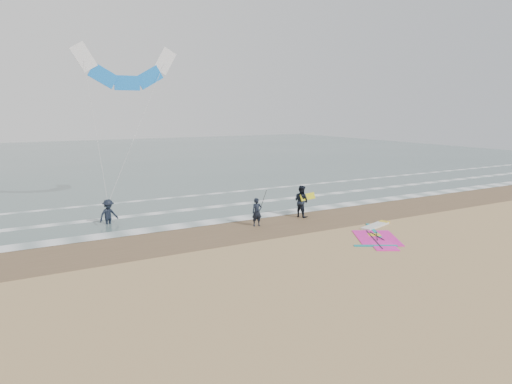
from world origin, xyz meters
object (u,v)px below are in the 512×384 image
person_standing (257,212)px  person_wading (108,209)px  person_walking (301,201)px  windsurf_rig (377,234)px  surf_kite (126,71)px

person_standing → person_wading: person_wading is taller
person_wading → person_standing: bearing=-53.4°
person_walking → person_wading: (-10.66, 3.83, -0.07)m
windsurf_rig → person_standing: (-4.57, 4.73, 0.77)m
windsurf_rig → person_wading: bearing=142.0°
windsurf_rig → surf_kite: (-9.42, 12.93, 8.83)m
surf_kite → windsurf_rig: bearing=-53.9°
windsurf_rig → person_standing: 6.62m
person_standing → person_wading: size_ratio=0.89×
person_wading → surf_kite: surf_kite is taller
person_standing → person_walking: 3.53m
windsurf_rig → person_wading: size_ratio=2.69×
person_walking → person_wading: bearing=53.3°
person_standing → person_walking: size_ratio=0.82×
windsurf_rig → surf_kite: size_ratio=0.52×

